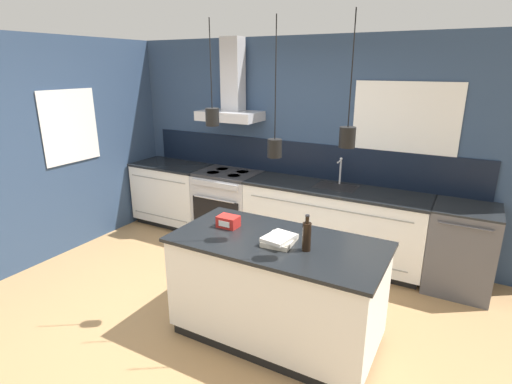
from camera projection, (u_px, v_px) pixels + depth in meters
ground_plane at (210, 317)px, 3.75m from camera, size 16.00×16.00×0.00m
wall_back at (294, 140)px, 5.03m from camera, size 5.60×2.08×2.60m
wall_left at (81, 144)px, 5.06m from camera, size 0.08×3.80×2.60m
counter_run_left at (174, 194)px, 5.86m from camera, size 1.11×0.64×0.91m
counter_run_sink at (333, 224)px, 4.75m from camera, size 2.14×0.64×1.23m
oven_range at (228, 204)px, 5.42m from camera, size 0.81×0.66×0.91m
dishwasher at (461, 249)px, 4.11m from camera, size 0.63×0.65×0.91m
kitchen_island at (277, 289)px, 3.36m from camera, size 1.73×0.87×0.91m
bottle_on_island at (307, 236)px, 3.01m from camera, size 0.07×0.07×0.29m
book_stack at (279, 239)px, 3.16m from camera, size 0.25×0.31×0.07m
red_supply_box at (228, 222)px, 3.48m from camera, size 0.18×0.14×0.10m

